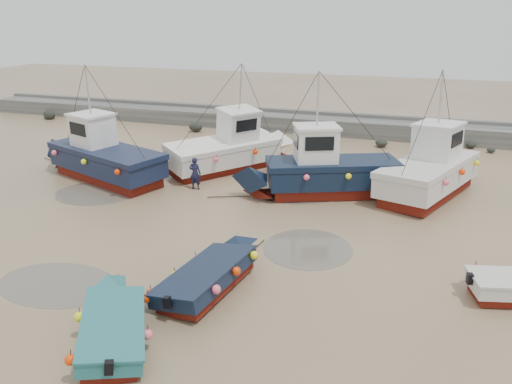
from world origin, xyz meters
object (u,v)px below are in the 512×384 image
dinghy_2 (111,321)px  cabin_boat_3 (434,168)px  cabin_boat_0 (100,155)px  cabin_boat_1 (231,147)px  dinghy_1 (214,272)px  cabin_boat_2 (320,170)px  person (196,189)px

dinghy_2 → cabin_boat_3: cabin_boat_3 is taller
cabin_boat_0 → cabin_boat_1: bearing=-38.1°
cabin_boat_0 → cabin_boat_3: (17.76, 3.12, 0.03)m
cabin_boat_3 → dinghy_1: bearing=-97.6°
cabin_boat_1 → dinghy_1: bearing=-36.0°
cabin_boat_2 → cabin_boat_3: bearing=-91.8°
dinghy_1 → cabin_boat_2: 10.17m
dinghy_1 → cabin_boat_3: size_ratio=0.68×
dinghy_2 → cabin_boat_0: 15.48m
cabin_boat_0 → dinghy_2: bearing=-124.0°
cabin_boat_1 → person: size_ratio=5.03×
cabin_boat_1 → cabin_boat_3: same height
cabin_boat_1 → cabin_boat_2: (5.89, -2.88, 0.01)m
dinghy_2 → cabin_boat_3: 18.01m
person → cabin_boat_1: bearing=-100.1°
cabin_boat_0 → person: cabin_boat_0 is taller
dinghy_1 → person: size_ratio=3.73×
cabin_boat_1 → cabin_boat_2: size_ratio=0.94×
person → cabin_boat_0: bearing=-3.0°
dinghy_2 → person: bearing=73.5°
dinghy_2 → cabin_boat_0: cabin_boat_0 is taller
cabin_boat_2 → person: 6.67m
cabin_boat_0 → cabin_boat_1: (6.39, 3.90, 0.02)m
cabin_boat_2 → cabin_boat_3: size_ratio=0.98×
dinghy_1 → dinghy_2: 3.98m
cabin_boat_1 → person: bearing=-62.1°
dinghy_1 → cabin_boat_2: cabin_boat_2 is taller
cabin_boat_1 → cabin_boat_3: bearing=31.7°
cabin_boat_1 → cabin_boat_3: size_ratio=0.92×
dinghy_2 → cabin_boat_1: size_ratio=0.63×
cabin_boat_0 → cabin_boat_3: size_ratio=1.08×
cabin_boat_2 → cabin_boat_3: (5.48, 2.09, -0.01)m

